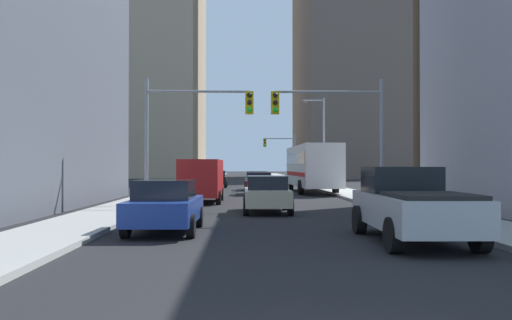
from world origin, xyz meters
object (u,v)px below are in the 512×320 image
at_px(city_bus, 312,166).
at_px(traffic_signal_near_right, 333,119).
at_px(traffic_signal_far_right, 281,149).
at_px(cargo_van_red, 202,178).
at_px(pickup_truck_silver, 410,205).
at_px(sedan_beige, 267,194).
at_px(sedan_maroon, 259,183).
at_px(traffic_signal_near_left, 194,119).
at_px(sedan_green, 257,181).
at_px(sedan_blue, 165,206).
at_px(sedan_black, 216,179).

xyz_separation_m(city_bus, traffic_signal_near_right, (-0.85, -14.17, 2.18)).
bearing_deg(traffic_signal_far_right, cargo_van_red, -100.24).
relative_size(city_bus, pickup_truck_silver, 2.12).
bearing_deg(traffic_signal_near_right, traffic_signal_far_right, 89.20).
relative_size(sedan_beige, traffic_signal_near_right, 0.70).
height_order(city_bus, traffic_signal_near_right, traffic_signal_near_right).
bearing_deg(sedan_maroon, traffic_signal_far_right, 83.14).
distance_m(sedan_maroon, traffic_signal_near_left, 12.29).
height_order(sedan_beige, sedan_maroon, same).
height_order(sedan_green, traffic_signal_far_right, traffic_signal_far_right).
height_order(sedan_beige, sedan_green, same).
bearing_deg(sedan_beige, sedan_blue, -116.55).
bearing_deg(sedan_maroon, sedan_green, 89.91).
distance_m(pickup_truck_silver, cargo_van_red, 16.26).
bearing_deg(sedan_maroon, traffic_signal_near_left, -106.52).
bearing_deg(sedan_blue, traffic_signal_near_right, 55.34).
relative_size(sedan_blue, traffic_signal_near_right, 0.71).
distance_m(cargo_van_red, sedan_green, 14.94).
bearing_deg(sedan_black, sedan_maroon, -74.44).
relative_size(pickup_truck_silver, traffic_signal_near_right, 0.91).
height_order(sedan_beige, traffic_signal_far_right, traffic_signal_far_right).
xyz_separation_m(sedan_beige, traffic_signal_near_left, (-3.26, 2.85, 3.33)).
height_order(city_bus, traffic_signal_near_left, traffic_signal_near_left).
relative_size(traffic_signal_near_left, traffic_signal_far_right, 1.00).
xyz_separation_m(pickup_truck_silver, traffic_signal_far_right, (0.53, 53.48, 3.12)).
height_order(city_bus, pickup_truck_silver, city_bus).
height_order(pickup_truck_silver, sedan_beige, pickup_truck_silver).
height_order(cargo_van_red, traffic_signal_near_left, traffic_signal_near_left).
bearing_deg(cargo_van_red, traffic_signal_near_left, -91.59).
relative_size(sedan_blue, sedan_green, 1.01).
distance_m(sedan_beige, sedan_black, 26.91).
bearing_deg(traffic_signal_near_left, city_bus, 62.65).
xyz_separation_m(pickup_truck_silver, sedan_beige, (-3.27, 8.55, -0.16)).
distance_m(sedan_blue, sedan_green, 27.63).
distance_m(city_bus, traffic_signal_far_right, 28.00).
xyz_separation_m(pickup_truck_silver, sedan_green, (-3.16, 29.49, -0.16)).
height_order(cargo_van_red, sedan_black, cargo_van_red).
distance_m(pickup_truck_silver, traffic_signal_near_left, 13.51).
bearing_deg(sedan_black, traffic_signal_near_left, -89.72).
relative_size(sedan_blue, traffic_signal_near_left, 0.71).
relative_size(sedan_blue, sedan_black, 1.00).
height_order(sedan_black, traffic_signal_near_left, traffic_signal_near_left).
bearing_deg(pickup_truck_silver, sedan_maroon, 97.94).
distance_m(pickup_truck_silver, sedan_black, 35.86).
relative_size(city_bus, sedan_maroon, 2.72).
distance_m(cargo_van_red, sedan_black, 20.32).
relative_size(cargo_van_red, sedan_maroon, 1.24).
height_order(sedan_maroon, traffic_signal_near_right, traffic_signal_near_right).
bearing_deg(traffic_signal_near_left, sedan_black, 90.28).
xyz_separation_m(sedan_maroon, traffic_signal_far_right, (3.70, 30.74, 3.28)).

